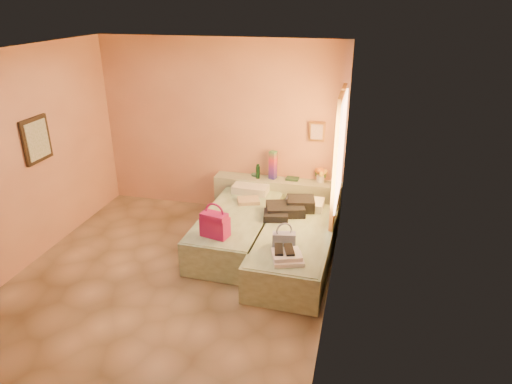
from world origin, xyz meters
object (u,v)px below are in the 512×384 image
Objects in this scene: bed_right at (295,249)px; blue_handbag at (284,240)px; bed_left at (237,229)px; headboard_ledge at (277,198)px; flower_vase at (321,173)px; magenta_handbag at (215,224)px; towel_stack at (288,257)px; green_book at (292,179)px; water_bottle at (258,172)px.

blue_handbag reaches higher than bed_right.
bed_left is 1.00× the size of bed_right.
blue_handbag is at bearing -76.20° from headboard_ledge.
flower_vase is 1.88m from blue_handbag.
bed_right is 1.13m from magenta_handbag.
towel_stack is at bearing -47.69° from bed_left.
bed_left is at bearing -133.38° from flower_vase.
green_book is 1.92m from magenta_handbag.
towel_stack is at bearing -79.83° from green_book.
magenta_handbag is at bearing -95.01° from water_bottle.
headboard_ledge is at bearing -174.76° from flower_vase.
blue_handbag is at bearing -101.26° from bed_right.
headboard_ledge reaches higher than bed_left.
bed_right is 1.71m from water_bottle.
bed_right is 5.66× the size of magenta_handbag.
blue_handbag is (0.21, -1.84, -0.08)m from green_book.
blue_handbag is (-0.08, -0.37, 0.34)m from bed_right.
bed_left is at bearing -117.12° from green_book.
headboard_ledge is 1.51m from bed_right.
bed_left is at bearing 126.57° from blue_handbag.
water_bottle is at bearing 102.07° from blue_handbag.
flower_vase is (0.44, 0.01, 0.13)m from green_book.
flower_vase reaches higher than magenta_handbag.
blue_handbag is (0.76, -1.77, -0.17)m from water_bottle.
headboard_ledge is 2.20m from towel_stack.
water_bottle reaches higher than green_book.
headboard_ledge is 0.82m from flower_vase.
flower_vase reaches higher than bed_left.
water_bottle reaches higher than bed_left.
magenta_handbag is (-0.99, -0.33, 0.42)m from bed_right.
towel_stack is (0.87, -2.10, -0.22)m from water_bottle.
towel_stack is (0.03, -0.70, 0.30)m from bed_right.
water_bottle is at bearing 97.49° from magenta_handbag.
bed_left is at bearing 130.81° from towel_stack.
water_bottle is 1.93m from blue_handbag.
headboard_ledge is 1.12m from bed_left.
bed_left is 5.66× the size of magenta_handbag.
bed_left is at bearing 159.24° from bed_right.
bed_left is at bearing -109.65° from headboard_ledge.
water_bottle is at bearing -170.95° from green_book.
blue_handbag is (0.82, -0.74, 0.34)m from bed_left.
flower_vase is at bearing 86.72° from towel_stack.
towel_stack is at bearing -93.28° from flower_vase.
water_bottle is 1.00m from flower_vase.
bed_right is at bearing -69.69° from headboard_ledge.
blue_handbag is 0.81× the size of towel_stack.
bed_left is (-0.38, -1.05, -0.08)m from headboard_ledge.
water_bottle is 1.73m from magenta_handbag.
towel_stack is at bearing -75.45° from headboard_ledge.
green_book is 2.20m from towel_stack.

